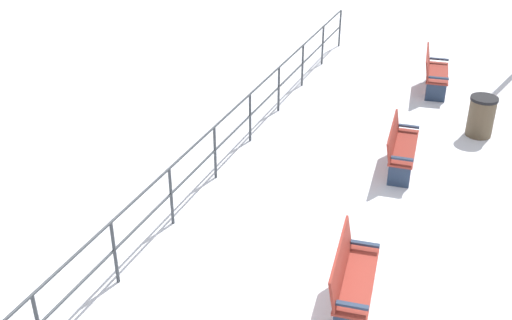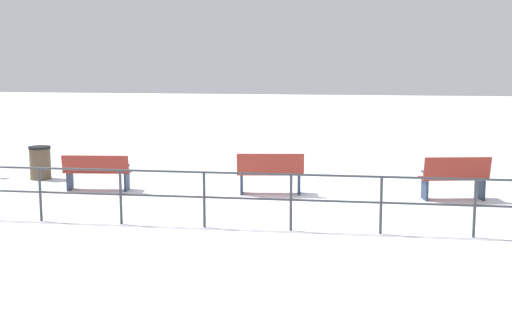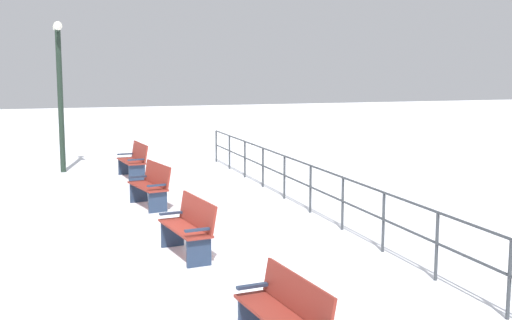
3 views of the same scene
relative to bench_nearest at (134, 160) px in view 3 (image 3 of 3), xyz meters
The scene contains 7 objects.
ground_plane 7.99m from the bench_nearest, 88.54° to the left, with size 80.00×80.00×0.00m, color white.
bench_nearest is the anchor object (origin of this frame).
bench_second 3.98m from the bench_nearest, 87.60° to the left, with size 0.77×1.50×0.96m.
bench_third 7.97m from the bench_nearest, 88.66° to the left, with size 0.69×1.54×0.95m.
bench_fourth 11.95m from the bench_nearest, 89.94° to the left, with size 0.64×1.57×0.85m.
lamppost_near 3.31m from the bench_nearest, 41.45° to the right, with size 0.25×1.03×4.32m.
waterfront_railing 8.50m from the bench_nearest, 110.24° to the left, with size 0.05×20.46×1.03m.
Camera 3 is at (2.23, 10.39, 3.10)m, focal length 46.56 mm.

